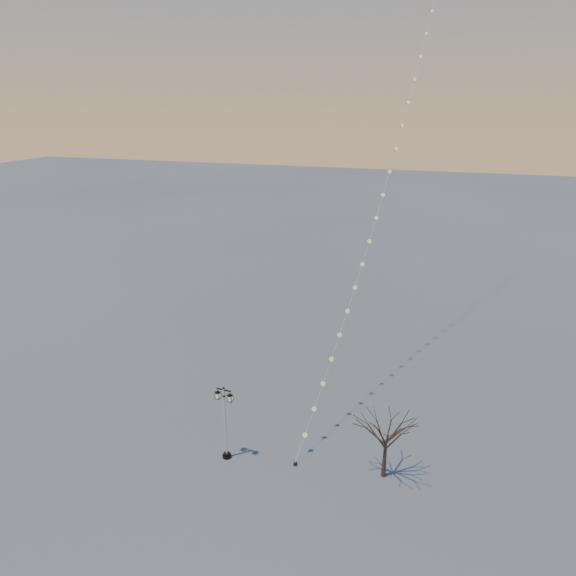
% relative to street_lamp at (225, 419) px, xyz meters
% --- Properties ---
extents(ground, '(300.00, 300.00, 0.00)m').
position_rel_street_lamp_xyz_m(ground, '(3.21, -0.49, -2.79)').
color(ground, '#585959').
rests_on(ground, ground).
extents(street_lamp, '(1.28, 0.56, 5.04)m').
position_rel_street_lamp_xyz_m(street_lamp, '(0.00, 0.00, 0.00)').
color(street_lamp, black).
rests_on(street_lamp, ground).
extents(bare_tree, '(2.78, 2.78, 4.61)m').
position_rel_street_lamp_xyz_m(bare_tree, '(9.60, 1.31, 0.41)').
color(bare_tree, '#34241D').
rests_on(bare_tree, ground).
extents(kite_train, '(6.16, 35.73, 42.15)m').
position_rel_street_lamp_xyz_m(kite_train, '(7.09, 18.17, 18.20)').
color(kite_train, black).
rests_on(kite_train, ground).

